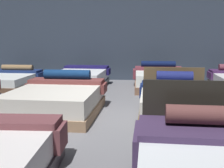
{
  "coord_description": "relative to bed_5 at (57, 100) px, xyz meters",
  "views": [
    {
      "loc": [
        0.42,
        -4.96,
        1.49
      ],
      "look_at": [
        -0.01,
        0.21,
        0.64
      ],
      "focal_mm": 44.92,
      "sensor_mm": 36.0,
      "label": 1
    }
  ],
  "objects": [
    {
      "name": "bed_6",
      "position": [
        2.36,
        0.01,
        -0.0
      ],
      "size": [
        1.55,
        2.15,
        0.85
      ],
      "rotation": [
        0.0,
        0.0,
        -0.05
      ],
      "color": "brown",
      "rests_on": "ground_plane"
    },
    {
      "name": "bed_10",
      "position": [
        2.28,
        2.95,
        0.01
      ],
      "size": [
        1.6,
        1.99,
        0.77
      ],
      "rotation": [
        0.0,
        0.0,
        0.0
      ],
      "color": "brown",
      "rests_on": "ground_plane"
    },
    {
      "name": "showroom_back_wall",
      "position": [
        1.13,
        4.66,
        1.48
      ],
      "size": [
        18.0,
        0.06,
        3.5
      ],
      "primitive_type": "cube",
      "color": "#333D4C",
      "rests_on": "ground_plane"
    },
    {
      "name": "bed_8",
      "position": [
        -2.39,
        3.03,
        -0.07
      ],
      "size": [
        1.63,
        2.18,
        0.62
      ],
      "rotation": [
        0.0,
        0.0,
        -0.04
      ],
      "color": "brown",
      "rests_on": "ground_plane"
    },
    {
      "name": "bed_5",
      "position": [
        0.0,
        0.0,
        0.0
      ],
      "size": [
        1.79,
        2.18,
        0.79
      ],
      "rotation": [
        0.0,
        0.0,
        -0.04
      ],
      "color": "#917052",
      "rests_on": "ground_plane"
    },
    {
      "name": "ground_plane",
      "position": [
        1.13,
        -0.39,
        -0.28
      ],
      "size": [
        18.0,
        18.0,
        0.02
      ],
      "primitive_type": "cube",
      "color": "slate"
    },
    {
      "name": "bed_9",
      "position": [
        -0.08,
        2.97,
        -0.01
      ],
      "size": [
        1.58,
        2.19,
        0.59
      ],
      "rotation": [
        0.0,
        0.0,
        -0.05
      ],
      "color": "#2B3232",
      "rests_on": "ground_plane"
    }
  ]
}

